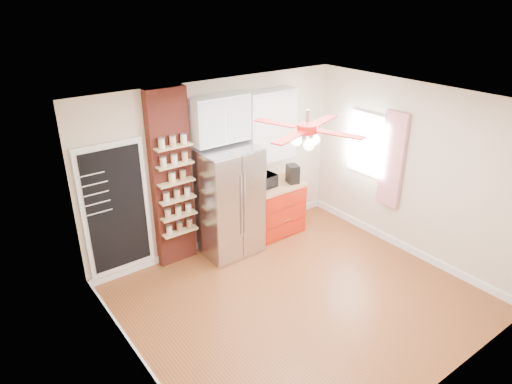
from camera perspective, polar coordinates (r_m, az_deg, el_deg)
floor at (r=6.48m, az=5.39°, el=-13.17°), size 4.50×4.50×0.00m
ceiling at (r=5.29m, az=6.54°, el=10.70°), size 4.50×4.50×0.00m
wall_back at (r=7.22m, az=-4.80°, el=3.30°), size 4.50×0.02×2.70m
wall_front at (r=4.71m, az=22.75°, el=-11.15°), size 4.50×0.02×2.70m
wall_left at (r=4.73m, az=-15.08°, el=-9.79°), size 0.02×4.00×2.70m
wall_right at (r=7.35m, az=19.03°, el=2.41°), size 0.02×4.00×2.70m
chalkboard at (r=6.63m, az=-17.07°, el=-2.11°), size 0.95×0.05×1.95m
brick_pillar at (r=6.78m, az=-10.52°, el=1.52°), size 0.60×0.16×2.70m
fridge at (r=7.09m, az=-3.41°, el=-1.22°), size 0.90×0.70×1.75m
upper_glass_cabinet at (r=6.80m, az=-4.60°, el=9.08°), size 0.90×0.35×0.70m
red_cabinet at (r=7.83m, az=2.38°, el=-2.05°), size 0.94×0.64×0.90m
upper_shelf_unit at (r=7.44m, az=1.74°, el=8.29°), size 0.90×0.30×1.15m
window at (r=7.77m, az=13.78°, el=5.80°), size 0.04×0.75×1.05m
curtain at (r=7.45m, az=16.65°, el=3.84°), size 0.06×0.40×1.55m
ceiling_fan at (r=5.36m, az=6.40°, el=7.83°), size 1.40×1.40×0.44m
toaster_oven at (r=7.49m, az=1.07°, el=1.35°), size 0.41×0.29×0.21m
coffee_maker at (r=7.68m, az=4.61°, el=2.27°), size 0.23×0.26×0.31m
canister_left at (r=7.75m, az=4.79°, el=1.72°), size 0.11×0.11×0.12m
canister_right at (r=7.84m, az=4.53°, el=2.09°), size 0.11×0.11×0.14m
pantry_jar_oats at (r=6.61m, az=-10.46°, el=1.80°), size 0.11×0.11×0.14m
pantry_jar_beans at (r=6.66m, az=-9.15°, el=2.06°), size 0.10×0.10×0.14m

